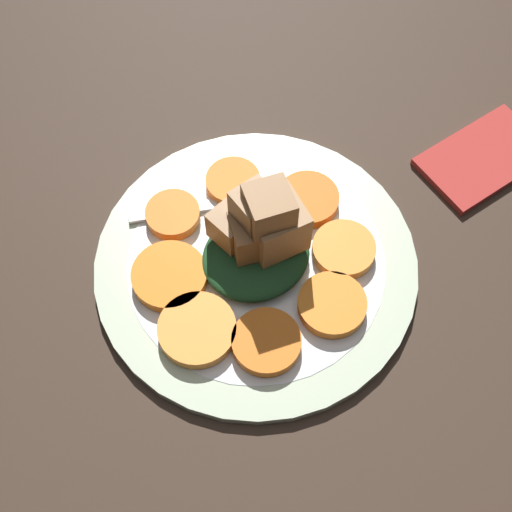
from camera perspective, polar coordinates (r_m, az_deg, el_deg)
The scene contains 13 objects.
table_slab at distance 66.43cm, azimuth -0.00°, elevation -1.28°, with size 120.00×120.00×2.00cm, color #38281E.
plate at distance 65.08cm, azimuth -0.00°, elevation -0.67°, with size 29.42×29.42×1.05cm.
carrot_slice_0 at distance 62.33cm, azimuth 6.10°, elevation -3.90°, with size 6.03×6.03×1.18cm, color orange.
carrot_slice_1 at distance 64.97cm, azimuth 7.02°, elevation 0.52°, with size 5.77×5.77×1.18cm, color orange.
carrot_slice_2 at distance 67.46cm, azimuth 4.15°, elevation 4.53°, with size 5.89×5.89×1.18cm, color orange.
carrot_slice_3 at distance 68.43cm, azimuth -1.84°, elevation 5.93°, with size 5.26×5.26×1.18cm, color orange.
carrot_slice_4 at distance 66.83cm, azimuth -6.66°, elevation 3.30°, with size 5.07×5.07×1.18cm, color orange.
carrot_slice_5 at distance 63.67cm, azimuth -6.94°, elevation -1.61°, with size 6.74×6.74×1.18cm, color orange.
carrot_slice_6 at distance 61.25cm, azimuth -4.73°, elevation -5.90°, with size 6.76×6.76×1.18cm, color #F99539.
carrot_slice_7 at distance 60.62cm, azimuth 0.83°, elevation -6.89°, with size 5.96×5.96×1.18cm, color orange.
center_pile at distance 61.73cm, azimuth 0.28°, elevation 1.51°, with size 9.93×8.94×9.63cm.
fork at distance 67.60cm, azimuth -2.64°, elevation 4.25°, with size 16.32×8.36×0.40cm.
napkin at distance 75.18cm, azimuth 17.74°, elevation 7.49°, with size 12.53×7.52×0.80cm.
Camera 1 is at (17.23, 25.26, 59.98)cm, focal length 50.00 mm.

